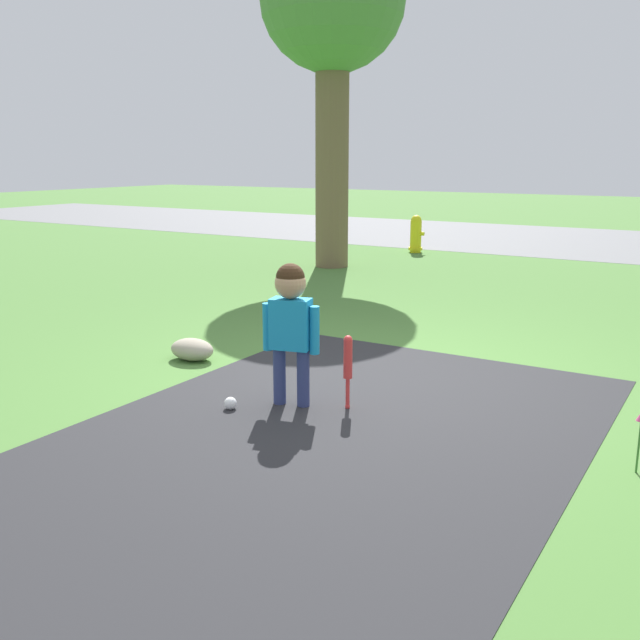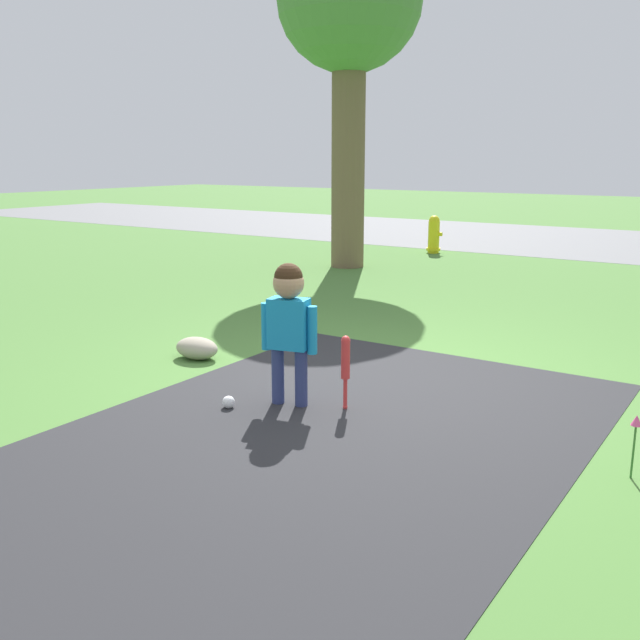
{
  "view_description": "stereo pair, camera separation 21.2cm",
  "coord_description": "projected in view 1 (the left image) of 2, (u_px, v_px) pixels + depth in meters",
  "views": [
    {
      "loc": [
        2.52,
        -4.97,
        1.76
      ],
      "look_at": [
        -0.21,
        -0.48,
        0.56
      ],
      "focal_mm": 40.0,
      "sensor_mm": 36.0,
      "label": 1
    },
    {
      "loc": [
        2.69,
        -4.86,
        1.76
      ],
      "look_at": [
        -0.21,
        -0.48,
        0.56
      ],
      "focal_mm": 40.0,
      "sensor_mm": 36.0,
      "label": 2
    }
  ],
  "objects": [
    {
      "name": "ground_plane",
      "position": [
        372.0,
        378.0,
        5.81
      ],
      "size": [
        60.0,
        60.0,
        0.0
      ],
      "primitive_type": "plane",
      "color": "#477533"
    },
    {
      "name": "driveway_strip",
      "position": [
        199.0,
        516.0,
        3.57
      ],
      "size": [
        3.1,
        7.0,
        0.01
      ],
      "color": "#262628",
      "rests_on": "ground"
    },
    {
      "name": "street_strip",
      "position": [
        609.0,
        243.0,
        14.84
      ],
      "size": [
        40.0,
        6.0,
        0.01
      ],
      "color": "slate",
      "rests_on": "ground"
    },
    {
      "name": "child",
      "position": [
        291.0,
        314.0,
        5.03
      ],
      "size": [
        0.41,
        0.22,
        1.04
      ],
      "rotation": [
        0.0,
        0.0,
        0.24
      ],
      "color": "navy",
      "rests_on": "ground"
    },
    {
      "name": "baseball_bat",
      "position": [
        348.0,
        362.0,
        5.02
      ],
      "size": [
        0.06,
        0.06,
        0.54
      ],
      "color": "red",
      "rests_on": "ground"
    },
    {
      "name": "sports_ball",
      "position": [
        230.0,
        403.0,
        5.08
      ],
      "size": [
        0.09,
        0.09,
        0.09
      ],
      "color": "white",
      "rests_on": "ground"
    },
    {
      "name": "fire_hydrant",
      "position": [
        416.0,
        234.0,
        13.33
      ],
      "size": [
        0.29,
        0.26,
        0.7
      ],
      "color": "yellow",
      "rests_on": "ground"
    },
    {
      "name": "tree_far_lawn",
      "position": [
        333.0,
        10.0,
        10.83
      ],
      "size": [
        2.24,
        2.24,
        5.25
      ],
      "color": "brown",
      "rests_on": "ground"
    },
    {
      "name": "edging_rock",
      "position": [
        192.0,
        349.0,
        6.3
      ],
      "size": [
        0.42,
        0.29,
        0.19
      ],
      "color": "#9E937F",
      "rests_on": "ground"
    }
  ]
}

